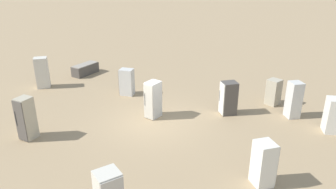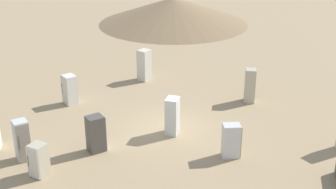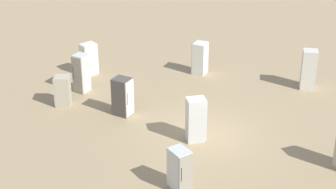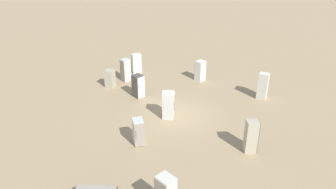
{
  "view_description": "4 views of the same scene",
  "coord_description": "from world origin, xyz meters",
  "px_view_note": "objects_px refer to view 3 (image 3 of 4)",
  "views": [
    {
      "loc": [
        9.81,
        -10.2,
        7.29
      ],
      "look_at": [
        0.84,
        0.13,
        1.62
      ],
      "focal_mm": 35.0,
      "sensor_mm": 36.0,
      "label": 1
    },
    {
      "loc": [
        -7.3,
        19.26,
        10.53
      ],
      "look_at": [
        -0.12,
        0.3,
        1.95
      ],
      "focal_mm": 50.0,
      "sensor_mm": 36.0,
      "label": 2
    },
    {
      "loc": [
        -19.52,
        4.02,
        11.61
      ],
      "look_at": [
        1.28,
        1.31,
        1.28
      ],
      "focal_mm": 60.0,
      "sensor_mm": 36.0,
      "label": 3
    },
    {
      "loc": [
        -18.53,
        -3.14,
        10.92
      ],
      "look_at": [
        -0.7,
        0.38,
        1.85
      ],
      "focal_mm": 35.0,
      "sensor_mm": 36.0,
      "label": 4
    }
  ],
  "objects_px": {
    "discarded_fridge_0": "(63,91)",
    "discarded_fridge_5": "(180,169)",
    "discarded_fridge_1": "(123,97)",
    "discarded_fridge_6": "(196,120)",
    "discarded_fridge_4": "(309,69)",
    "discarded_fridge_7": "(89,59)",
    "discarded_fridge_3": "(200,58)",
    "discarded_fridge_2": "(81,73)"
  },
  "relations": [
    {
      "from": "discarded_fridge_5",
      "to": "discarded_fridge_7",
      "type": "distance_m",
      "value": 10.69
    },
    {
      "from": "discarded_fridge_7",
      "to": "discarded_fridge_3",
      "type": "bearing_deg",
      "value": -128.53
    },
    {
      "from": "discarded_fridge_0",
      "to": "discarded_fridge_2",
      "type": "height_order",
      "value": "discarded_fridge_2"
    },
    {
      "from": "discarded_fridge_4",
      "to": "discarded_fridge_6",
      "type": "xyz_separation_m",
      "value": [
        -4.12,
        6.13,
        -0.05
      ]
    },
    {
      "from": "discarded_fridge_0",
      "to": "discarded_fridge_6",
      "type": "distance_m",
      "value": 6.59
    },
    {
      "from": "discarded_fridge_4",
      "to": "discarded_fridge_5",
      "type": "bearing_deg",
      "value": -118.96
    },
    {
      "from": "discarded_fridge_0",
      "to": "discarded_fridge_6",
      "type": "relative_size",
      "value": 0.76
    },
    {
      "from": "discarded_fridge_3",
      "to": "discarded_fridge_2",
      "type": "bearing_deg",
      "value": 135.04
    },
    {
      "from": "discarded_fridge_0",
      "to": "discarded_fridge_2",
      "type": "distance_m",
      "value": 1.63
    },
    {
      "from": "discarded_fridge_2",
      "to": "discarded_fridge_4",
      "type": "xyz_separation_m",
      "value": [
        -1.08,
        -10.68,
        0.05
      ]
    },
    {
      "from": "discarded_fridge_0",
      "to": "discarded_fridge_3",
      "type": "distance_m",
      "value": 7.23
    },
    {
      "from": "discarded_fridge_3",
      "to": "discarded_fridge_4",
      "type": "distance_m",
      "value": 5.35
    },
    {
      "from": "discarded_fridge_6",
      "to": "discarded_fridge_2",
      "type": "bearing_deg",
      "value": -143.28
    },
    {
      "from": "discarded_fridge_3",
      "to": "discarded_fridge_7",
      "type": "distance_m",
      "value": 5.56
    },
    {
      "from": "discarded_fridge_2",
      "to": "discarded_fridge_6",
      "type": "xyz_separation_m",
      "value": [
        -5.2,
        -4.54,
        0.01
      ]
    },
    {
      "from": "discarded_fridge_0",
      "to": "discarded_fridge_5",
      "type": "height_order",
      "value": "discarded_fridge_5"
    },
    {
      "from": "discarded_fridge_1",
      "to": "discarded_fridge_7",
      "type": "bearing_deg",
      "value": -126.39
    },
    {
      "from": "discarded_fridge_0",
      "to": "discarded_fridge_6",
      "type": "xyz_separation_m",
      "value": [
        -3.81,
        -5.37,
        0.22
      ]
    },
    {
      "from": "discarded_fridge_1",
      "to": "discarded_fridge_7",
      "type": "distance_m",
      "value": 4.73
    },
    {
      "from": "discarded_fridge_0",
      "to": "discarded_fridge_4",
      "type": "height_order",
      "value": "discarded_fridge_4"
    },
    {
      "from": "discarded_fridge_6",
      "to": "discarded_fridge_3",
      "type": "bearing_deg",
      "value": 163.88
    },
    {
      "from": "discarded_fridge_3",
      "to": "discarded_fridge_6",
      "type": "relative_size",
      "value": 0.89
    },
    {
      "from": "discarded_fridge_7",
      "to": "discarded_fridge_1",
      "type": "bearing_deg",
      "value": 165.37
    },
    {
      "from": "discarded_fridge_2",
      "to": "discarded_fridge_4",
      "type": "height_order",
      "value": "discarded_fridge_4"
    },
    {
      "from": "discarded_fridge_2",
      "to": "discarded_fridge_4",
      "type": "distance_m",
      "value": 10.73
    },
    {
      "from": "discarded_fridge_2",
      "to": "discarded_fridge_3",
      "type": "bearing_deg",
      "value": -129.86
    },
    {
      "from": "discarded_fridge_1",
      "to": "discarded_fridge_3",
      "type": "relative_size",
      "value": 1.03
    },
    {
      "from": "discarded_fridge_6",
      "to": "discarded_fridge_4",
      "type": "bearing_deg",
      "value": 119.45
    },
    {
      "from": "discarded_fridge_1",
      "to": "discarded_fridge_6",
      "type": "distance_m",
      "value": 3.79
    },
    {
      "from": "discarded_fridge_4",
      "to": "discarded_fridge_2",
      "type": "bearing_deg",
      "value": -169.78
    },
    {
      "from": "discarded_fridge_1",
      "to": "discarded_fridge_2",
      "type": "xyz_separation_m",
      "value": [
        2.6,
        1.79,
        0.07
      ]
    },
    {
      "from": "discarded_fridge_3",
      "to": "discarded_fridge_4",
      "type": "xyz_separation_m",
      "value": [
        -2.37,
        -4.79,
        0.15
      ]
    },
    {
      "from": "discarded_fridge_7",
      "to": "discarded_fridge_0",
      "type": "bearing_deg",
      "value": 127.89
    },
    {
      "from": "discarded_fridge_2",
      "to": "discarded_fridge_5",
      "type": "height_order",
      "value": "discarded_fridge_2"
    },
    {
      "from": "discarded_fridge_1",
      "to": "discarded_fridge_5",
      "type": "distance_m",
      "value": 5.97
    },
    {
      "from": "discarded_fridge_0",
      "to": "discarded_fridge_7",
      "type": "height_order",
      "value": "discarded_fridge_7"
    },
    {
      "from": "discarded_fridge_5",
      "to": "discarded_fridge_0",
      "type": "bearing_deg",
      "value": -84.53
    },
    {
      "from": "discarded_fridge_0",
      "to": "discarded_fridge_2",
      "type": "relative_size",
      "value": 0.77
    },
    {
      "from": "discarded_fridge_2",
      "to": "discarded_fridge_5",
      "type": "xyz_separation_m",
      "value": [
        -8.34,
        -3.42,
        -0.15
      ]
    },
    {
      "from": "discarded_fridge_3",
      "to": "discarded_fridge_7",
      "type": "xyz_separation_m",
      "value": [
        0.61,
        5.53,
        -0.0
      ]
    },
    {
      "from": "discarded_fridge_1",
      "to": "discarded_fridge_6",
      "type": "height_order",
      "value": "discarded_fridge_6"
    },
    {
      "from": "discarded_fridge_1",
      "to": "discarded_fridge_5",
      "type": "xyz_separation_m",
      "value": [
        -5.74,
        -1.63,
        -0.08
      ]
    }
  ]
}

